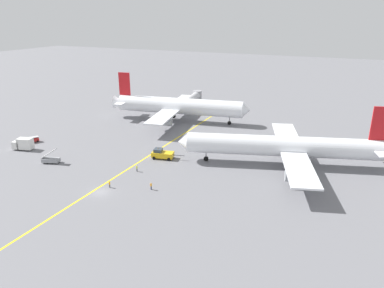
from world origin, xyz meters
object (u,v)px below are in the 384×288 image
ground_crew_wing_walker_right (137,168)px  jet_bridge (194,97)px  airliner_at_gate_left (179,106)px  gse_stair_truck_yellow (51,159)px  gse_catering_truck_tall (23,144)px  airliner_being_pushed (284,147)px  ground_crew_marshaller_foreground (151,186)px  ground_crew_ramp_agent_by_cones (110,184)px  pushback_tug (162,154)px  gse_baggage_cart_near_cluster (34,139)px

ground_crew_wing_walker_right → jet_bridge: jet_bridge is taller
airliner_at_gate_left → jet_bridge: size_ratio=3.05×
gse_stair_truck_yellow → gse_catering_truck_tall: (-14.72, 4.29, 0.73)m
airliner_at_gate_left → airliner_being_pushed: 50.39m
gse_catering_truck_tall → gse_stair_truck_yellow: bearing=-16.2°
ground_crew_wing_walker_right → jet_bridge: 68.84m
gse_stair_truck_yellow → airliner_being_pushed: bearing=23.2°
airliner_being_pushed → gse_stair_truck_yellow: bearing=-156.8°
ground_crew_wing_walker_right → airliner_at_gate_left: bearing=103.3°
ground_crew_marshaller_foreground → ground_crew_ramp_agent_by_cones: size_ratio=1.11×
ground_crew_ramp_agent_by_cones → ground_crew_wing_walker_right: ground_crew_wing_walker_right is taller
pushback_tug → airliner_being_pushed: bearing=16.4°
airliner_being_pushed → ground_crew_ramp_agent_by_cones: airliner_being_pushed is taller
ground_crew_marshaller_foreground → ground_crew_ramp_agent_by_cones: 9.66m
gse_stair_truck_yellow → jet_bridge: bearing=82.4°
jet_bridge → ground_crew_wing_walker_right: bearing=-78.0°
airliner_being_pushed → jet_bridge: airliner_being_pushed is taller
ground_crew_marshaller_foreground → ground_crew_wing_walker_right: size_ratio=1.05×
airliner_at_gate_left → gse_baggage_cart_near_cluster: (-30.37, -39.52, -4.76)m
pushback_tug → airliner_at_gate_left: bearing=109.3°
airliner_at_gate_left → gse_stair_truck_yellow: size_ratio=10.52×
airliner_at_gate_left → jet_bridge: 22.43m
gse_catering_truck_tall → jet_bridge: 71.96m
airliner_being_pushed → ground_crew_marshaller_foreground: (-24.37, -26.67, -4.20)m
gse_stair_truck_yellow → jet_bridge: jet_bridge is taller
airliner_being_pushed → ground_crew_ramp_agent_by_cones: (-33.54, -29.72, -4.30)m
pushback_tug → ground_crew_ramp_agent_by_cones: (-2.41, -20.53, -0.49)m
pushback_tug → gse_stair_truck_yellow: bearing=-149.5°
gse_catering_truck_tall → jet_bridge: jet_bridge is taller
gse_baggage_cart_near_cluster → gse_stair_truck_yellow: bearing=-31.3°
gse_stair_truck_yellow → ground_crew_marshaller_foreground: gse_stair_truck_yellow is taller
gse_stair_truck_yellow → gse_baggage_cart_near_cluster: (-17.06, 10.38, -0.16)m
airliner_at_gate_left → airliner_being_pushed: size_ratio=0.96×
gse_baggage_cart_near_cluster → gse_catering_truck_tall: gse_catering_truck_tall is taller
ground_crew_wing_walker_right → jet_bridge: bearing=102.0°
airliner_being_pushed → gse_baggage_cart_near_cluster: (-73.73, -13.87, -4.25)m
airliner_being_pushed → ground_crew_ramp_agent_by_cones: 45.02m
ground_crew_marshaller_foreground → gse_stair_truck_yellow: bearing=175.7°
ground_crew_marshaller_foreground → ground_crew_wing_walker_right: bearing=139.5°
gse_catering_truck_tall → ground_crew_ramp_agent_by_cones: (37.85, -9.76, -0.95)m
airliner_being_pushed → ground_crew_wing_walker_right: size_ratio=32.49×
airliner_at_gate_left → gse_catering_truck_tall: 53.67m
ground_crew_ramp_agent_by_cones → jet_bridge: bearing=99.9°
airliner_at_gate_left → ground_crew_wing_walker_right: bearing=-76.7°
ground_crew_ramp_agent_by_cones → ground_crew_wing_walker_right: size_ratio=0.95×
gse_stair_truck_yellow → gse_baggage_cart_near_cluster: bearing=148.7°
gse_stair_truck_yellow → ground_crew_marshaller_foreground: (32.30, -2.43, -0.12)m
gse_baggage_cart_near_cluster → ground_crew_marshaller_foreground: size_ratio=1.81×
airliner_being_pushed → gse_baggage_cart_near_cluster: 75.14m
airliner_at_gate_left → ground_crew_marshaller_foreground: bearing=-70.0°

